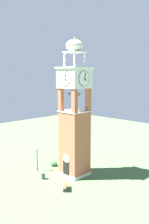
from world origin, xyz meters
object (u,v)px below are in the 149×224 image
park_bench (65,186)px  trash_bin (43,176)px  lamp_post (37,154)px  clock_tower (74,121)px

park_bench → trash_bin: park_bench is taller
lamp_post → trash_bin: bearing=-23.4°
trash_bin → clock_tower: bearing=66.2°
park_bench → trash_bin: 4.30m
lamp_post → clock_tower: bearing=30.7°
park_bench → lamp_post: bearing=169.3°
park_bench → lamp_post: size_ratio=0.43×
trash_bin → lamp_post: bearing=156.6°
clock_tower → trash_bin: 8.08m
park_bench → lamp_post: (-7.13, 1.35, 1.92)m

